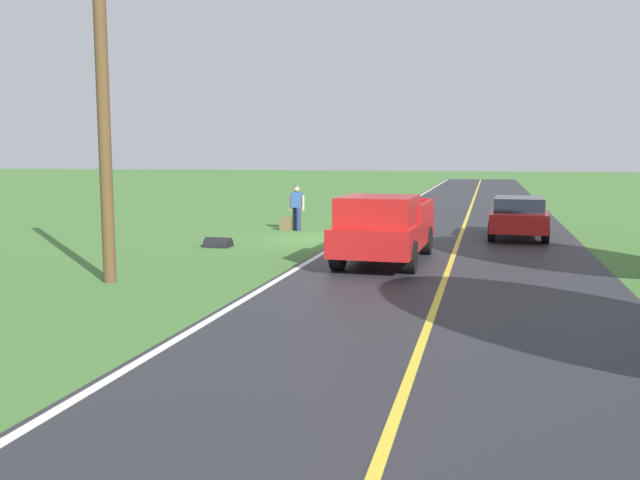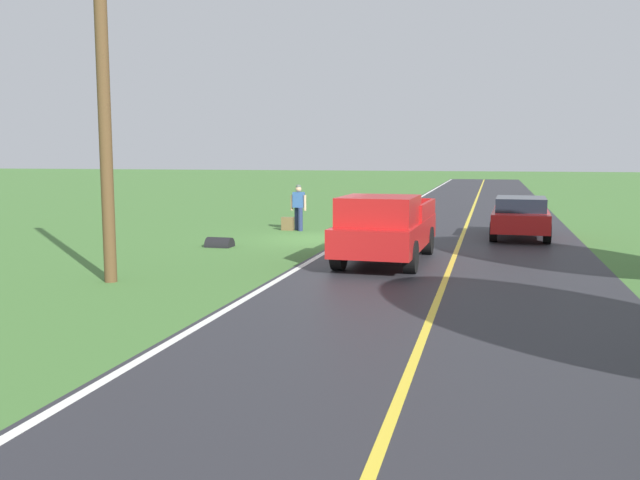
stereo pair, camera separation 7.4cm
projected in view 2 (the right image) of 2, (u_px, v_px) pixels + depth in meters
name	position (u px, v px, depth m)	size (l,w,h in m)	color
ground_plane	(324.00, 239.00, 23.13)	(200.00, 200.00, 0.00)	#427033
road_surface	(459.00, 243.00, 22.03)	(7.80, 120.00, 0.00)	#28282D
lane_edge_line	(347.00, 240.00, 22.93)	(0.16, 117.60, 0.00)	silver
lane_centre_line	(459.00, 243.00, 22.02)	(0.14, 117.60, 0.00)	gold
hitchhiker_walking	(299.00, 205.00, 25.71)	(0.62, 0.52, 1.75)	navy
suitcase_carried	(288.00, 224.00, 25.84)	(0.20, 0.46, 0.50)	brown
pickup_truck_passing	(385.00, 227.00, 17.99)	(2.22, 5.45, 1.82)	#B21919
sedan_near_oncoming	(520.00, 216.00, 23.48)	(2.04, 4.46, 1.41)	red
utility_pole_roadside	(103.00, 88.00, 14.85)	(0.28, 0.28, 8.60)	brown
drainage_culvert	(220.00, 247.00, 21.24)	(0.60, 0.60, 0.80)	black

